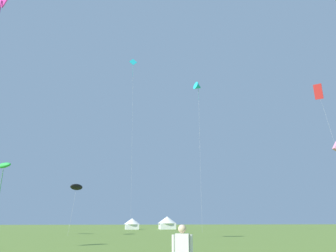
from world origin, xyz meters
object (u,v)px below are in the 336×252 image
object	(u,v)px
kite_green_parafoil	(4,166)
kite_cyan_diamond	(133,69)
festival_tent_right	(132,223)
kite_red_box	(318,92)
kite_cyan_delta	(198,87)
festival_tent_left	(167,222)
kite_black_parafoil	(77,187)

from	to	relation	value
kite_green_parafoil	kite_cyan_diamond	xyz separation A→B (m)	(18.34, 16.25, 24.87)
festival_tent_right	kite_red_box	bearing A→B (deg)	-50.31
kite_green_parafoil	kite_cyan_delta	bearing A→B (deg)	18.11
kite_green_parafoil	kite_cyan_delta	world-z (taller)	kite_cyan_delta
kite_green_parafoil	kite_cyan_delta	size ratio (longest dim) A/B	0.34
kite_cyan_delta	kite_green_parafoil	bearing A→B (deg)	-161.89
kite_cyan_delta	festival_tent_left	world-z (taller)	kite_cyan_delta
kite_green_parafoil	festival_tent_right	world-z (taller)	kite_green_parafoil
kite_red_box	festival_tent_right	world-z (taller)	kite_red_box
kite_black_parafoil	festival_tent_right	bearing A→B (deg)	72.76
kite_black_parafoil	festival_tent_right	world-z (taller)	kite_black_parafoil
kite_black_parafoil	festival_tent_right	distance (m)	35.01
kite_green_parafoil	festival_tent_right	size ratio (longest dim) A/B	2.48
kite_red_box	kite_cyan_delta	xyz separation A→B (m)	(-17.71, 12.66, 5.10)
kite_cyan_diamond	festival_tent_right	world-z (taller)	kite_cyan_diamond
kite_red_box	festival_tent_right	xyz separation A→B (m)	(-28.79, 34.69, -21.77)
kite_cyan_diamond	kite_red_box	world-z (taller)	kite_cyan_diamond
kite_green_parafoil	festival_tent_left	world-z (taller)	kite_green_parafoil
kite_green_parafoil	kite_cyan_delta	distance (m)	38.17
kite_green_parafoil	kite_black_parafoil	bearing A→B (deg)	-4.42
festival_tent_left	kite_cyan_delta	bearing A→B (deg)	-83.53
kite_green_parafoil	festival_tent_left	bearing A→B (deg)	48.15
kite_green_parafoil	festival_tent_right	bearing A→B (deg)	57.79
kite_cyan_diamond	festival_tent_left	distance (m)	37.74
kite_black_parafoil	festival_tent_right	xyz separation A→B (m)	(10.27, 33.10, -4.99)
kite_cyan_diamond	festival_tent_right	size ratio (longest dim) A/B	9.26
kite_cyan_diamond	kite_cyan_delta	world-z (taller)	kite_cyan_diamond
kite_cyan_diamond	kite_red_box	size ratio (longest dim) A/B	1.49
kite_cyan_delta	festival_tent_right	world-z (taller)	kite_cyan_delta
kite_cyan_diamond	kite_cyan_delta	distance (m)	15.54
festival_tent_right	festival_tent_left	distance (m)	8.59
kite_cyan_diamond	kite_red_box	xyz separation A→B (m)	(30.82, -18.62, -10.93)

